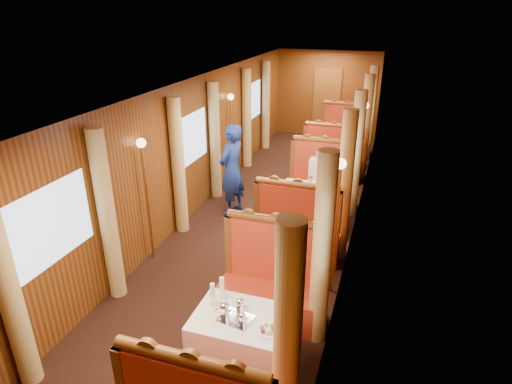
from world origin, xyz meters
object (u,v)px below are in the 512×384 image
at_px(banquette_mid_fwd, 298,232).
at_px(rose_vase_mid, 311,180).
at_px(banquette_near_aft, 272,287).
at_px(teapot_left, 224,312).
at_px(rose_vase_far, 339,128).
at_px(banquette_far_aft, 344,137).
at_px(fruit_plate, 267,330).
at_px(teapot_back, 240,307).
at_px(table_near, 245,346).
at_px(table_mid, 310,208).
at_px(banquette_far_fwd, 332,161).
at_px(tea_tray, 235,319).
at_px(steward, 232,170).
at_px(banquette_mid_aft, 321,185).
at_px(passenger, 320,174).
at_px(teapot_right, 242,320).
at_px(table_far, 338,150).

relative_size(banquette_mid_fwd, rose_vase_mid, 3.72).
bearing_deg(banquette_near_aft, teapot_left, -100.15).
bearing_deg(rose_vase_mid, rose_vase_far, 90.19).
xyz_separation_m(banquette_far_aft, rose_vase_far, (-0.03, -1.05, 0.50)).
relative_size(fruit_plate, rose_vase_far, 0.67).
height_order(banquette_near_aft, teapot_back, banquette_near_aft).
xyz_separation_m(table_near, table_mid, (0.00, 3.50, 0.00)).
xyz_separation_m(banquette_near_aft, banquette_mid_fwd, (0.00, 1.47, 0.00)).
height_order(table_near, banquette_far_fwd, banquette_far_fwd).
bearing_deg(rose_vase_mid, tea_tray, -90.94).
bearing_deg(steward, teapot_back, 36.34).
xyz_separation_m(banquette_mid_aft, rose_vase_mid, (-0.02, -1.05, 0.50)).
height_order(table_mid, tea_tray, tea_tray).
height_order(banquette_mid_aft, banquette_far_fwd, same).
xyz_separation_m(table_near, teapot_back, (-0.07, 0.08, 0.43)).
height_order(teapot_left, passenger, passenger).
bearing_deg(teapot_back, banquette_far_fwd, 88.17).
bearing_deg(rose_vase_far, fruit_plate, -87.48).
bearing_deg(teapot_back, table_mid, 87.65).
relative_size(teapot_left, rose_vase_far, 0.46).
height_order(teapot_left, teapot_back, teapot_left).
xyz_separation_m(teapot_back, rose_vase_mid, (0.06, 3.39, 0.12)).
bearing_deg(banquette_mid_fwd, teapot_back, -91.74).
xyz_separation_m(banquette_mid_fwd, banquette_far_fwd, (0.00, 3.50, 0.00)).
relative_size(teapot_right, rose_vase_far, 0.37).
bearing_deg(passenger, steward, -157.88).
bearing_deg(teapot_right, teapot_left, 143.06).
bearing_deg(banquette_far_aft, banquette_far_fwd, -90.00).
xyz_separation_m(table_far, rose_vase_far, (-0.03, -0.04, 0.55)).
bearing_deg(table_near, steward, 112.81).
distance_m(rose_vase_far, passenger, 2.70).
bearing_deg(table_near, tea_tray, -143.83).
height_order(table_far, teapot_left, teapot_left).
xyz_separation_m(tea_tray, teapot_right, (0.09, -0.05, 0.05)).
bearing_deg(tea_tray, teapot_left, -177.60).
distance_m(table_far, teapot_left, 7.08).
bearing_deg(banquette_near_aft, fruit_plate, -76.07).
distance_m(banquette_mid_aft, banquette_far_aft, 3.50).
distance_m(banquette_far_aft, rose_vase_far, 1.17).
bearing_deg(banquette_near_aft, banquette_far_aft, 90.00).
height_order(table_mid, banquette_mid_aft, banquette_mid_aft).
distance_m(banquette_mid_fwd, banquette_mid_aft, 2.03).
relative_size(banquette_mid_aft, banquette_far_aft, 1.00).
height_order(banquette_mid_aft, tea_tray, banquette_mid_aft).
bearing_deg(banquette_near_aft, rose_vase_far, 90.28).
height_order(table_far, fruit_plate, fruit_plate).
bearing_deg(banquette_far_aft, steward, -109.33).
xyz_separation_m(teapot_left, teapot_right, (0.21, -0.05, -0.01)).
bearing_deg(teapot_back, banquette_near_aft, 84.41).
height_order(banquette_near_aft, teapot_left, banquette_near_aft).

